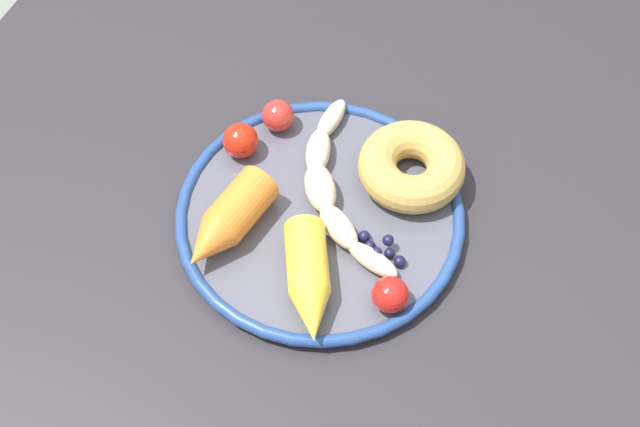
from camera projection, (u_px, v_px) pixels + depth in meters
name	position (u px, v px, depth m)	size (l,w,h in m)	color
dining_table	(285.00, 255.00, 0.89)	(1.16, 0.84, 0.72)	#29262B
plate	(320.00, 215.00, 0.81)	(0.29, 0.29, 0.02)	#4D4E5B
banana	(332.00, 187.00, 0.81)	(0.19, 0.14, 0.03)	beige
carrot_orange	(227.00, 222.00, 0.78)	(0.12, 0.06, 0.04)	orange
carrot_yellow	(309.00, 281.00, 0.75)	(0.12, 0.09, 0.04)	yellow
donut	(411.00, 166.00, 0.82)	(0.11, 0.11, 0.04)	tan
blueberry_pile	(380.00, 252.00, 0.78)	(0.04, 0.05, 0.02)	#191638
tomato_near	(240.00, 140.00, 0.84)	(0.04, 0.04, 0.04)	red
tomato_mid	(390.00, 295.00, 0.74)	(0.03, 0.03, 0.03)	red
tomato_far	(278.00, 116.00, 0.86)	(0.03, 0.03, 0.03)	red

